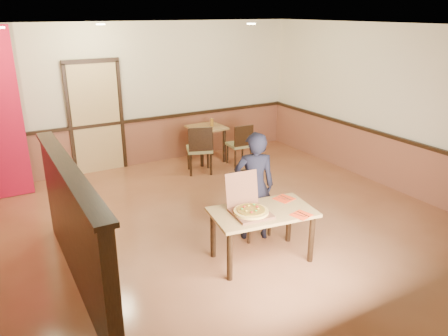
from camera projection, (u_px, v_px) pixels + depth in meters
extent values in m
plane|color=#AE6943|center=(222.00, 234.00, 6.20)|extent=(7.00, 7.00, 0.00)
plane|color=black|center=(222.00, 27.00, 5.24)|extent=(7.00, 7.00, 0.00)
plane|color=beige|center=(135.00, 96.00, 8.58)|extent=(7.00, 0.00, 7.00)
plane|color=beige|center=(403.00, 110.00, 7.35)|extent=(0.00, 7.00, 7.00)
cube|color=brown|center=(138.00, 143.00, 8.88)|extent=(7.00, 0.04, 0.90)
cube|color=black|center=(137.00, 120.00, 8.70)|extent=(7.00, 0.06, 0.06)
cube|color=brown|center=(394.00, 164.00, 7.66)|extent=(0.04, 7.00, 0.90)
cube|color=black|center=(397.00, 138.00, 7.49)|extent=(0.06, 7.00, 0.06)
cube|color=#DAB36F|center=(96.00, 118.00, 8.29)|extent=(0.90, 0.06, 2.10)
cube|color=black|center=(75.00, 229.00, 4.86)|extent=(0.14, 3.00, 1.40)
cube|color=black|center=(67.00, 168.00, 4.62)|extent=(0.20, 3.10, 0.05)
cylinder|color=beige|center=(101.00, 24.00, 6.92)|extent=(0.14, 0.14, 0.02)
cylinder|color=beige|center=(251.00, 24.00, 7.12)|extent=(0.14, 0.14, 0.02)
cube|color=#AF8449|center=(262.00, 212.00, 5.36)|extent=(1.35, 0.89, 0.04)
cylinder|color=black|center=(230.00, 256.00, 5.04)|extent=(0.07, 0.07, 0.63)
cylinder|color=black|center=(213.00, 234.00, 5.53)|extent=(0.07, 0.07, 0.63)
cylinder|color=black|center=(311.00, 239.00, 5.42)|extent=(0.07, 0.07, 0.63)
cylinder|color=black|center=(289.00, 220.00, 5.91)|extent=(0.07, 0.07, 0.63)
cube|color=olive|center=(251.00, 205.00, 6.05)|extent=(0.50, 0.50, 0.06)
cube|color=black|center=(242.00, 184.00, 6.12)|extent=(0.43, 0.09, 0.43)
cylinder|color=black|center=(249.00, 230.00, 5.89)|extent=(0.04, 0.04, 0.39)
cylinder|color=black|center=(232.00, 220.00, 6.17)|extent=(0.04, 0.04, 0.39)
cylinder|color=black|center=(269.00, 223.00, 6.10)|extent=(0.04, 0.04, 0.39)
cylinder|color=black|center=(252.00, 213.00, 6.38)|extent=(0.04, 0.04, 0.39)
cube|color=olive|center=(199.00, 149.00, 8.40)|extent=(0.60, 0.60, 0.06)
cube|color=black|center=(201.00, 139.00, 8.11)|extent=(0.44, 0.19, 0.45)
cylinder|color=black|center=(208.00, 158.00, 8.70)|extent=(0.04, 0.04, 0.41)
cylinder|color=black|center=(211.00, 165.00, 8.34)|extent=(0.04, 0.04, 0.41)
cylinder|color=black|center=(189.00, 160.00, 8.64)|extent=(0.04, 0.04, 0.41)
cylinder|color=black|center=(191.00, 166.00, 8.28)|extent=(0.04, 0.04, 0.41)
cube|color=olive|center=(239.00, 145.00, 8.83)|extent=(0.45, 0.45, 0.06)
cube|color=black|center=(244.00, 136.00, 8.59)|extent=(0.41, 0.06, 0.41)
cylinder|color=black|center=(242.00, 152.00, 9.14)|extent=(0.04, 0.04, 0.37)
cylinder|color=black|center=(251.00, 157.00, 8.84)|extent=(0.04, 0.04, 0.37)
cylinder|color=black|center=(227.00, 155.00, 8.99)|extent=(0.04, 0.04, 0.37)
cylinder|color=black|center=(235.00, 160.00, 8.69)|extent=(0.04, 0.04, 0.37)
cube|color=#AF8449|center=(207.00, 127.00, 8.97)|extent=(0.71, 0.71, 0.04)
cylinder|color=black|center=(202.00, 150.00, 8.76)|extent=(0.07, 0.07, 0.70)
cylinder|color=black|center=(190.00, 143.00, 9.18)|extent=(0.07, 0.07, 0.70)
cylinder|color=black|center=(224.00, 146.00, 9.02)|extent=(0.07, 0.07, 0.70)
cylinder|color=black|center=(212.00, 140.00, 9.44)|extent=(0.07, 0.07, 0.70)
imported|color=black|center=(254.00, 186.00, 5.87)|extent=(0.65, 0.55, 1.52)
cube|color=brown|center=(251.00, 214.00, 5.24)|extent=(0.47, 0.47, 0.03)
cube|color=brown|center=(242.00, 189.00, 5.38)|extent=(0.44, 0.12, 0.43)
cylinder|color=#FBCB5B|center=(251.00, 211.00, 5.23)|extent=(0.55, 0.55, 0.03)
cube|color=#ED3910|center=(301.00, 215.00, 5.24)|extent=(0.26, 0.26, 0.00)
cylinder|color=silver|center=(299.00, 215.00, 5.23)|extent=(0.05, 0.18, 0.01)
cube|color=silver|center=(303.00, 214.00, 5.25)|extent=(0.06, 0.19, 0.00)
cube|color=#ED3910|center=(284.00, 199.00, 5.69)|extent=(0.27, 0.27, 0.01)
cylinder|color=silver|center=(282.00, 199.00, 5.68)|extent=(0.06, 0.19, 0.01)
cube|color=silver|center=(286.00, 198.00, 5.71)|extent=(0.07, 0.20, 0.00)
cylinder|color=#9C671C|center=(212.00, 122.00, 8.97)|extent=(0.06, 0.06, 0.16)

